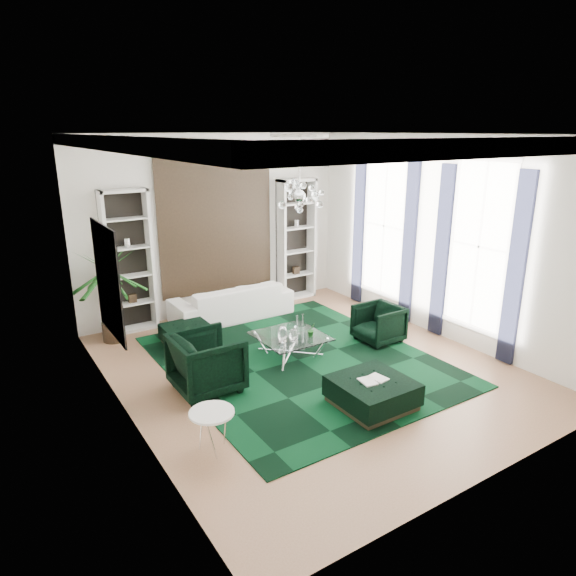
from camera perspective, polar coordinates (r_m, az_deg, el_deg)
floor at (r=8.81m, az=2.24°, el=-8.84°), size 6.00×7.00×0.02m
ceiling at (r=7.92m, az=2.57°, el=16.85°), size 6.00×7.00×0.02m
wall_back at (r=11.15m, az=-8.08°, el=6.92°), size 6.00×0.02×3.80m
wall_front at (r=5.78m, az=22.82°, el=-4.01°), size 6.00×0.02×3.80m
wall_left at (r=6.94m, az=-18.43°, el=-0.09°), size 0.02×7.00×3.80m
wall_right at (r=10.15m, az=16.52°, el=5.38°), size 0.02×7.00×3.80m
crown_molding at (r=7.92m, az=2.56°, el=16.05°), size 6.00×7.00×0.18m
ceiling_medallion at (r=8.16m, az=1.30°, el=16.59°), size 0.90×0.90×0.05m
tapestry at (r=11.10m, az=-7.97°, el=6.89°), size 2.50×0.06×2.80m
shelving_left at (r=10.42m, az=-17.27°, el=2.78°), size 0.90×0.38×2.80m
shelving_right at (r=12.00m, az=0.93°, el=5.39°), size 0.90×0.38×2.80m
painting at (r=7.52m, az=-19.28°, el=0.74°), size 0.04×1.30×1.60m
window_near at (r=9.58m, az=20.47°, el=4.33°), size 0.03×1.10×2.90m
curtain_near_a at (r=9.18m, az=24.01°, el=1.78°), size 0.07×0.30×3.25m
curtain_near_b at (r=10.08m, az=16.70°, el=3.83°), size 0.07×0.30×3.25m
window_far at (r=11.15m, az=10.65°, el=6.80°), size 0.03×1.10×2.90m
curtain_far_a at (r=10.63m, az=13.30°, el=4.76°), size 0.07×0.30×3.25m
curtain_far_b at (r=11.74m, az=7.86°, el=6.21°), size 0.07×0.30×3.25m
rug at (r=9.02m, az=1.14°, el=-8.03°), size 4.20×5.00×0.02m
sofa at (r=10.95m, az=-6.29°, el=-1.47°), size 2.54×0.99×0.74m
armchair_left at (r=8.00m, az=-9.02°, el=-8.20°), size 1.00×0.97×0.91m
armchair_right at (r=9.83m, az=10.02°, el=-3.93°), size 0.79×0.77×0.72m
coffee_table at (r=9.14m, az=0.27°, el=-6.42°), size 1.13×1.13×0.39m
ottoman_side at (r=9.78m, az=-11.11°, el=-5.19°), size 0.84×0.84×0.37m
ottoman_front at (r=7.67m, az=9.34°, el=-11.47°), size 1.04×1.04×0.42m
book at (r=7.56m, az=9.42°, el=-9.99°), size 0.41×0.27×0.03m
side_table at (r=6.67m, az=-8.37°, el=-15.52°), size 0.56×0.56×0.54m
palm at (r=10.03m, az=-19.30°, el=0.52°), size 1.43×1.43×2.29m
chandelier at (r=8.23m, az=1.26°, el=10.17°), size 0.80×0.80×0.72m
table_plant at (r=8.98m, az=2.61°, el=-4.67°), size 0.14×0.11×0.25m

